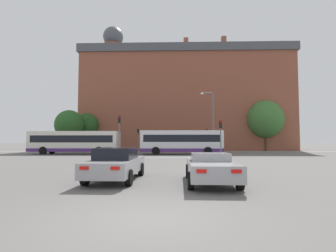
{
  "coord_description": "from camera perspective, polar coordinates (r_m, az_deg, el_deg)",
  "views": [
    {
      "loc": [
        0.66,
        -5.92,
        1.73
      ],
      "look_at": [
        -0.25,
        24.85,
        3.48
      ],
      "focal_mm": 28.0,
      "sensor_mm": 36.0,
      "label": 1
    }
  ],
  "objects": [
    {
      "name": "ground_plane",
      "position": [
        6.2,
        -4.73,
        -19.44
      ],
      "size": [
        400.0,
        400.0,
        0.0
      ],
      "primitive_type": "plane",
      "color": "#605E5B"
    },
    {
      "name": "stop_line_strip",
      "position": [
        27.91,
        0.34,
        -6.8
      ],
      "size": [
        8.14,
        0.3,
        0.01
      ],
      "primitive_type": "cube",
      "color": "silver",
      "rests_on": "ground_plane"
    },
    {
      "name": "far_pavement",
      "position": [
        42.69,
        0.81,
        -5.57
      ],
      "size": [
        69.05,
        2.5,
        0.01
      ],
      "primitive_type": "cube",
      "color": "gray",
      "rests_on": "ground_plane"
    },
    {
      "name": "brick_civic_building",
      "position": [
        54.22,
        3.66,
        5.36
      ],
      "size": [
        39.87,
        15.62,
        25.73
      ],
      "color": "brown",
      "rests_on": "ground_plane"
    },
    {
      "name": "car_saloon_left",
      "position": [
        11.93,
        -11.12,
        -7.98
      ],
      "size": [
        2.01,
        4.91,
        1.43
      ],
      "rotation": [
        0.0,
        0.0,
        -0.02
      ],
      "color": "#9E9EA3",
      "rests_on": "ground_plane"
    },
    {
      "name": "car_roadster_right",
      "position": [
        10.98,
        9.2,
        -8.86
      ],
      "size": [
        1.99,
        4.76,
        1.23
      ],
      "rotation": [
        0.0,
        0.0,
        -0.02
      ],
      "color": "#9E9EA3",
      "rests_on": "ground_plane"
    },
    {
      "name": "bus_crossing_lead",
      "position": [
        33.95,
        2.95,
        -3.41
      ],
      "size": [
        10.48,
        2.76,
        3.05
      ],
      "rotation": [
        0.0,
        0.0,
        1.57
      ],
      "color": "silver",
      "rests_on": "ground_plane"
    },
    {
      "name": "bus_crossing_trailing",
      "position": [
        36.57,
        -19.62,
        -3.27
      ],
      "size": [
        11.58,
        2.72,
        2.98
      ],
      "rotation": [
        0.0,
        0.0,
        1.57
      ],
      "color": "silver",
      "rests_on": "ground_plane"
    },
    {
      "name": "traffic_light_far_right",
      "position": [
        42.48,
        8.43,
        -2.18
      ],
      "size": [
        0.26,
        0.31,
        3.68
      ],
      "color": "slate",
      "rests_on": "ground_plane"
    },
    {
      "name": "traffic_light_far_left",
      "position": [
        42.29,
        -6.58,
        -2.21
      ],
      "size": [
        0.26,
        0.31,
        3.67
      ],
      "color": "slate",
      "rests_on": "ground_plane"
    },
    {
      "name": "traffic_light_near_left",
      "position": [
        29.07,
        -10.59,
        -0.74
      ],
      "size": [
        0.26,
        0.31,
        4.46
      ],
      "color": "slate",
      "rests_on": "ground_plane"
    },
    {
      "name": "traffic_light_near_right",
      "position": [
        28.23,
        11.39,
        -1.38
      ],
      "size": [
        0.26,
        0.31,
        3.87
      ],
      "color": "slate",
      "rests_on": "ground_plane"
    },
    {
      "name": "street_lamp_junction",
      "position": [
        33.26,
        9.38,
        1.97
      ],
      "size": [
        1.74,
        0.36,
        7.92
      ],
      "color": "slate",
      "rests_on": "ground_plane"
    },
    {
      "name": "pedestrian_waiting",
      "position": [
        42.33,
        7.1,
        -4.13
      ],
      "size": [
        0.33,
        0.45,
        1.8
      ],
      "rotation": [
        0.0,
        0.0,
        5.0
      ],
      "color": "black",
      "rests_on": "ground_plane"
    },
    {
      "name": "tree_by_building",
      "position": [
        48.11,
        -17.29,
        0.11
      ],
      "size": [
        4.08,
        4.08,
        6.59
      ],
      "color": "#4C3823",
      "rests_on": "ground_plane"
    },
    {
      "name": "tree_kerbside",
      "position": [
        48.75,
        20.4,
        1.39
      ],
      "size": [
        6.27,
        6.27,
        8.8
      ],
      "color": "#4C3823",
      "rests_on": "ground_plane"
    },
    {
      "name": "tree_distant",
      "position": [
        46.17,
        -20.7,
        0.23
      ],
      "size": [
        4.65,
        4.65,
        6.82
      ],
      "color": "#4C3823",
      "rests_on": "ground_plane"
    }
  ]
}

